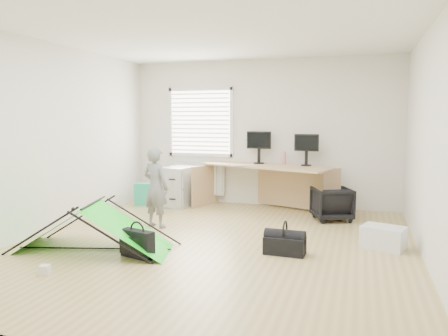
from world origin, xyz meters
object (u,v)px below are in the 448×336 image
(kite, at_px, (94,226))
(storage_crate, at_px, (383,237))
(office_chair, at_px, (332,204))
(desk, at_px, (265,187))
(duffel_bag, at_px, (285,245))
(filing_cabinet, at_px, (180,186))
(monitor_left, at_px, (259,152))
(monitor_right, at_px, (306,154))
(person, at_px, (156,187))
(laptop_bag, at_px, (138,244))
(thermos, at_px, (284,158))

(kite, bearing_deg, storage_crate, 3.47)
(kite, bearing_deg, office_chair, 28.18)
(desk, bearing_deg, office_chair, -3.32)
(duffel_bag, bearing_deg, filing_cabinet, 138.09)
(desk, relative_size, duffel_bag, 4.80)
(monitor_left, bearing_deg, kite, -107.58)
(filing_cabinet, relative_size, kite, 0.38)
(filing_cabinet, distance_m, monitor_right, 2.39)
(person, distance_m, duffel_bag, 2.25)
(filing_cabinet, relative_size, monitor_right, 1.72)
(laptop_bag, distance_m, duffel_bag, 1.75)
(desk, height_order, monitor_right, monitor_right)
(filing_cabinet, bearing_deg, kite, -78.53)
(filing_cabinet, relative_size, person, 0.61)
(office_chair, bearing_deg, kite, 20.55)
(desk, height_order, office_chair, desk)
(desk, height_order, laptop_bag, desk)
(monitor_right, bearing_deg, laptop_bag, -109.64)
(monitor_right, xyz_separation_m, thermos, (-0.40, 0.10, -0.09))
(desk, relative_size, office_chair, 4.00)
(desk, bearing_deg, filing_cabinet, -154.47)
(office_chair, distance_m, kite, 3.69)
(monitor_left, height_order, storage_crate, monitor_left)
(filing_cabinet, bearing_deg, person, -69.53)
(monitor_right, bearing_deg, kite, -119.36)
(storage_crate, bearing_deg, desk, 135.36)
(desk, relative_size, monitor_right, 5.48)
(kite, bearing_deg, desk, 48.53)
(office_chair, height_order, laptop_bag, office_chair)
(filing_cabinet, bearing_deg, laptop_bag, -66.04)
(monitor_left, relative_size, kite, 0.24)
(thermos, height_order, laptop_bag, thermos)
(filing_cabinet, xyz_separation_m, laptop_bag, (0.73, -2.95, -0.20))
(thermos, relative_size, kite, 0.12)
(person, bearing_deg, office_chair, -138.16)
(monitor_right, xyz_separation_m, office_chair, (0.49, -0.62, -0.73))
(desk, xyz_separation_m, person, (-1.30, -1.73, 0.20))
(thermos, distance_m, duffel_bag, 2.86)
(monitor_right, bearing_deg, desk, -163.92)
(storage_crate, bearing_deg, person, 177.37)
(filing_cabinet, xyz_separation_m, person, (0.29, -1.56, 0.23))
(desk, bearing_deg, laptop_bag, -85.99)
(office_chair, height_order, kite, kite)
(duffel_bag, bearing_deg, monitor_right, 94.08)
(kite, distance_m, laptop_bag, 0.68)
(laptop_bag, bearing_deg, desk, 90.11)
(monitor_left, relative_size, monitor_right, 1.06)
(thermos, bearing_deg, person, -129.11)
(laptop_bag, bearing_deg, office_chair, 67.58)
(filing_cabinet, relative_size, thermos, 3.11)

